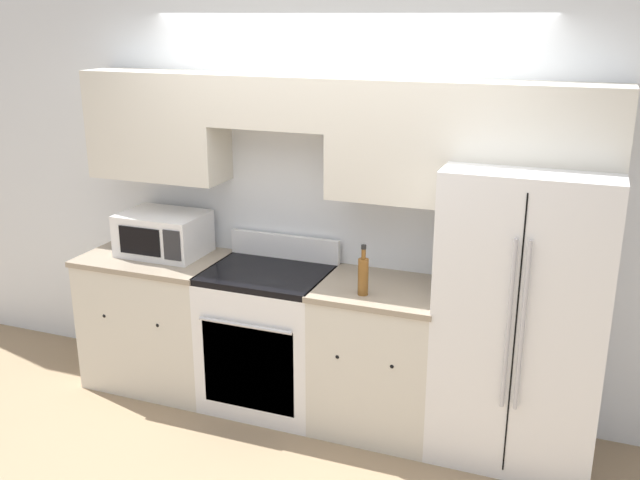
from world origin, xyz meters
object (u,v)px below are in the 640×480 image
Objects in this scene: microwave at (164,233)px; bottle at (363,275)px; refrigerator at (522,316)px; oven_range at (269,337)px.

microwave is 1.84× the size of bottle.
refrigerator is at bearing -0.93° from microwave.
refrigerator is 3.08× the size of microwave.
refrigerator is at bearing 11.97° from bottle.
refrigerator reaches higher than oven_range.
refrigerator reaches higher than microwave.
refrigerator is (1.57, 0.03, 0.39)m from oven_range.
microwave is (-0.80, 0.07, 0.60)m from oven_range.
oven_range is 1.62m from refrigerator.
bottle reaches higher than oven_range.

